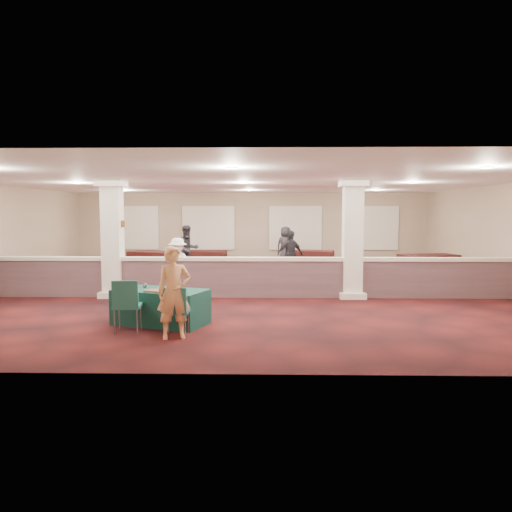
{
  "coord_description": "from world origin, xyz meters",
  "views": [
    {
      "loc": [
        0.7,
        -14.95,
        2.31
      ],
      "look_at": [
        0.41,
        -2.0,
        1.18
      ],
      "focal_mm": 35.0,
      "sensor_mm": 36.0,
      "label": 1
    }
  ],
  "objects_px": {
    "far_table_back_right": "(311,260)",
    "attendee_d": "(285,246)",
    "far_table_front_left": "(50,271)",
    "conf_chair_main": "(175,307)",
    "attendee_a": "(188,249)",
    "near_table": "(161,307)",
    "far_table_front_center": "(292,272)",
    "far_table_front_right": "(428,266)",
    "conf_chair_side": "(127,301)",
    "far_table_back_left": "(153,261)",
    "attendee_c": "(290,255)",
    "far_table_back_center": "(206,259)",
    "attendee_b": "(178,263)",
    "woman": "(174,293)"
  },
  "relations": [
    {
      "from": "far_table_front_right",
      "to": "near_table",
      "type": "bearing_deg",
      "value": -135.68
    },
    {
      "from": "far_table_front_right",
      "to": "conf_chair_side",
      "type": "bearing_deg",
      "value": -134.77
    },
    {
      "from": "near_table",
      "to": "attendee_d",
      "type": "xyz_separation_m",
      "value": [
        3.0,
        11.44,
        0.49
      ]
    },
    {
      "from": "attendee_d",
      "to": "attendee_a",
      "type": "bearing_deg",
      "value": 60.63
    },
    {
      "from": "attendee_b",
      "to": "attendee_c",
      "type": "relative_size",
      "value": 0.91
    },
    {
      "from": "far_table_front_center",
      "to": "conf_chair_side",
      "type": "bearing_deg",
      "value": -116.45
    },
    {
      "from": "far_table_back_left",
      "to": "woman",
      "type": "bearing_deg",
      "value": -75.06
    },
    {
      "from": "conf_chair_main",
      "to": "far_table_back_right",
      "type": "height_order",
      "value": "conf_chair_main"
    },
    {
      "from": "far_table_front_right",
      "to": "far_table_front_left",
      "type": "bearing_deg",
      "value": -172.56
    },
    {
      "from": "near_table",
      "to": "far_table_front_right",
      "type": "height_order",
      "value": "far_table_front_right"
    },
    {
      "from": "conf_chair_side",
      "to": "far_table_back_center",
      "type": "distance_m",
      "value": 11.83
    },
    {
      "from": "far_table_back_left",
      "to": "attendee_b",
      "type": "height_order",
      "value": "attendee_b"
    },
    {
      "from": "far_table_back_right",
      "to": "attendee_d",
      "type": "relative_size",
      "value": 1.07
    },
    {
      "from": "far_table_front_right",
      "to": "attendee_c",
      "type": "xyz_separation_m",
      "value": [
        -5.0,
        -0.69,
        0.44
      ]
    },
    {
      "from": "far_table_back_center",
      "to": "attendee_c",
      "type": "bearing_deg",
      "value": -49.25
    },
    {
      "from": "far_table_back_right",
      "to": "attendee_c",
      "type": "bearing_deg",
      "value": -107.01
    },
    {
      "from": "far_table_back_left",
      "to": "attendee_d",
      "type": "relative_size",
      "value": 1.09
    },
    {
      "from": "near_table",
      "to": "attendee_c",
      "type": "height_order",
      "value": "attendee_c"
    },
    {
      "from": "far_table_back_right",
      "to": "attendee_b",
      "type": "bearing_deg",
      "value": -128.91
    },
    {
      "from": "woman",
      "to": "attendee_d",
      "type": "relative_size",
      "value": 1.0
    },
    {
      "from": "conf_chair_main",
      "to": "far_table_front_center",
      "type": "xyz_separation_m",
      "value": [
        2.52,
        7.34,
        -0.2
      ]
    },
    {
      "from": "conf_chair_side",
      "to": "far_table_back_left",
      "type": "bearing_deg",
      "value": 95.9
    },
    {
      "from": "conf_chair_main",
      "to": "far_table_front_right",
      "type": "height_order",
      "value": "conf_chair_main"
    },
    {
      "from": "far_table_front_left",
      "to": "attendee_d",
      "type": "distance_m",
      "value": 9.62
    },
    {
      "from": "attendee_d",
      "to": "attendee_c",
      "type": "bearing_deg",
      "value": 116.2
    },
    {
      "from": "far_table_front_right",
      "to": "attendee_d",
      "type": "bearing_deg",
      "value": 144.05
    },
    {
      "from": "far_table_back_center",
      "to": "far_table_back_right",
      "type": "distance_m",
      "value": 4.46
    },
    {
      "from": "near_table",
      "to": "woman",
      "type": "distance_m",
      "value": 1.35
    },
    {
      "from": "far_table_back_right",
      "to": "attendee_a",
      "type": "bearing_deg",
      "value": -161.94
    },
    {
      "from": "conf_chair_main",
      "to": "far_table_front_left",
      "type": "distance_m",
      "value": 9.02
    },
    {
      "from": "conf_chair_main",
      "to": "attendee_a",
      "type": "distance_m",
      "value": 9.94
    },
    {
      "from": "far_table_front_left",
      "to": "far_table_front_center",
      "type": "relative_size",
      "value": 1.03
    },
    {
      "from": "far_table_back_center",
      "to": "attendee_d",
      "type": "bearing_deg",
      "value": 6.1
    },
    {
      "from": "conf_chair_main",
      "to": "far_table_front_center",
      "type": "relative_size",
      "value": 0.54
    },
    {
      "from": "far_table_front_left",
      "to": "attendee_a",
      "type": "bearing_deg",
      "value": 32.92
    },
    {
      "from": "far_table_back_right",
      "to": "attendee_d",
      "type": "height_order",
      "value": "attendee_d"
    },
    {
      "from": "far_table_front_right",
      "to": "attendee_d",
      "type": "distance_m",
      "value": 6.19
    },
    {
      "from": "far_table_back_left",
      "to": "far_table_front_right",
      "type": "bearing_deg",
      "value": -10.2
    },
    {
      "from": "attendee_a",
      "to": "attendee_d",
      "type": "xyz_separation_m",
      "value": [
        3.83,
        2.63,
        -0.06
      ]
    },
    {
      "from": "far_table_back_right",
      "to": "far_table_back_center",
      "type": "bearing_deg",
      "value": 171.15
    },
    {
      "from": "near_table",
      "to": "far_table_front_center",
      "type": "distance_m",
      "value": 6.99
    },
    {
      "from": "near_table",
      "to": "conf_chair_side",
      "type": "bearing_deg",
      "value": -103.51
    },
    {
      "from": "far_table_back_center",
      "to": "attendee_c",
      "type": "distance_m",
      "value": 5.25
    },
    {
      "from": "woman",
      "to": "far_table_back_right",
      "type": "relative_size",
      "value": 0.93
    },
    {
      "from": "far_table_front_right",
      "to": "far_table_back_left",
      "type": "bearing_deg",
      "value": 169.8
    },
    {
      "from": "far_table_front_right",
      "to": "attendee_a",
      "type": "bearing_deg",
      "value": 173.54
    },
    {
      "from": "far_table_back_left",
      "to": "attendee_b",
      "type": "relative_size",
      "value": 1.21
    },
    {
      "from": "far_table_front_left",
      "to": "far_table_back_center",
      "type": "distance_m",
      "value": 6.76
    },
    {
      "from": "far_table_back_center",
      "to": "attendee_d",
      "type": "xyz_separation_m",
      "value": [
        3.41,
        0.36,
        0.52
      ]
    },
    {
      "from": "near_table",
      "to": "far_table_back_center",
      "type": "bearing_deg",
      "value": 111.97
    }
  ]
}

